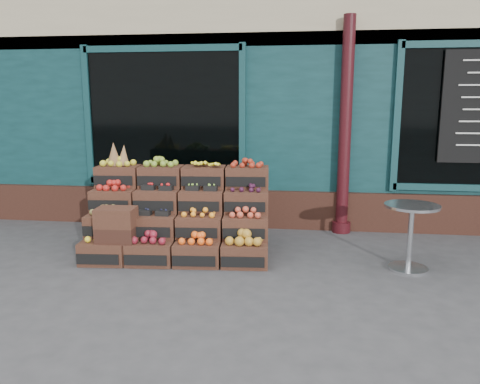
# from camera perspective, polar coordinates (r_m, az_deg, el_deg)

# --- Properties ---
(ground) EXTENTS (60.00, 60.00, 0.00)m
(ground) POSITION_cam_1_polar(r_m,az_deg,el_deg) (5.47, 1.15, -10.22)
(ground) COLOR #3C3C3F
(ground) RESTS_ON ground
(shop_facade) EXTENTS (12.00, 6.24, 4.80)m
(shop_facade) POSITION_cam_1_polar(r_m,az_deg,el_deg) (10.21, 4.44, 13.26)
(shop_facade) COLOR #103639
(shop_facade) RESTS_ON ground
(crate_display) EXTENTS (2.39, 1.29, 1.45)m
(crate_display) POSITION_cam_1_polar(r_m,az_deg,el_deg) (6.23, -7.35, -3.37)
(crate_display) COLOR #45271B
(crate_display) RESTS_ON ground
(spare_crates) EXTENTS (0.48, 0.35, 0.70)m
(spare_crates) POSITION_cam_1_polar(r_m,az_deg,el_deg) (5.99, -14.77, -5.17)
(spare_crates) COLOR #45271B
(spare_crates) RESTS_ON ground
(bistro_table) EXTENTS (0.63, 0.63, 0.80)m
(bistro_table) POSITION_cam_1_polar(r_m,az_deg,el_deg) (5.87, 20.08, -4.31)
(bistro_table) COLOR silver
(bistro_table) RESTS_ON ground
(shopkeeper) EXTENTS (0.77, 0.54, 2.01)m
(shopkeeper) POSITION_cam_1_polar(r_m,az_deg,el_deg) (8.19, -5.66, 4.06)
(shopkeeper) COLOR #154C23
(shopkeeper) RESTS_ON ground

